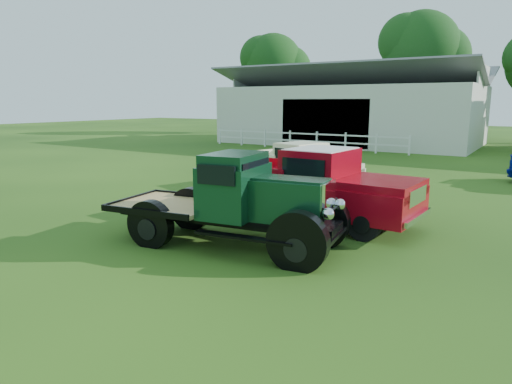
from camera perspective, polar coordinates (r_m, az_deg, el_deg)
The scene contains 8 objects.
ground at distance 10.04m, azimuth -4.67°, elevation -6.90°, with size 120.00×120.00×0.00m, color #19370E.
shed_left at distance 35.95m, azimuth 11.80°, elevation 10.48°, with size 18.80×10.20×5.60m, color beige, non-canonical shape.
fence_rail at distance 30.95m, azimuth 5.91°, elevation 6.49°, with size 14.20×0.16×1.20m, color white, non-canonical shape.
tree_a at distance 47.10m, azimuth 2.13°, elevation 13.80°, with size 6.30×6.30×10.50m, color #1F471A, non-canonical shape.
tree_b at distance 42.81m, azimuth 19.78°, elevation 14.10°, with size 6.90×6.90×11.50m, color #1F471A, non-canonical shape.
vintage_flatbed at distance 9.92m, azimuth -3.21°, elevation -0.98°, with size 5.17×2.05×2.05m, color #0E361E, non-canonical shape.
red_pickup at distance 11.99m, azimuth 7.57°, elevation 0.88°, with size 5.40×2.08×1.97m, color #990714, non-canonical shape.
white_pickup at distance 16.10m, azimuth 5.40°, elevation 3.05°, with size 4.59×1.78×1.69m, color #F3EDBF, non-canonical shape.
Camera 1 is at (5.79, -7.59, 3.12)m, focal length 32.00 mm.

